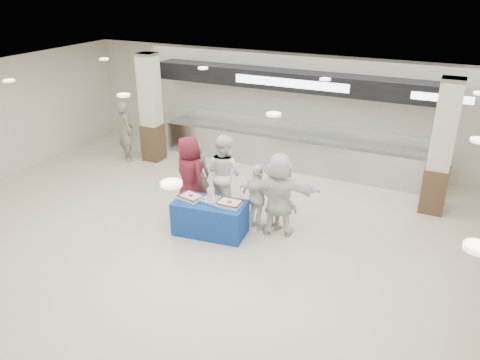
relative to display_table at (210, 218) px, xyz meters
The scene contains 15 objects.
ground 1.10m from the display_table, 73.87° to the right, with size 14.00×14.00×0.00m, color beige.
serving_line 4.48m from the display_table, 86.24° to the left, with size 8.70×0.85×2.80m.
column_left 5.04m from the display_table, 139.17° to the left, with size 0.55×0.55×3.20m.
column_right 5.48m from the display_table, 36.82° to the left, with size 0.55×0.55×3.20m.
display_table is the anchor object (origin of this frame).
sheet_cake_left 0.62m from the display_table, behind, with size 0.55×0.46×0.10m.
sheet_cake_right 0.62m from the display_table, ahead, with size 0.50×0.40×0.10m.
cupcake_tray 0.42m from the display_table, 46.56° to the left, with size 0.47×0.39×0.07m.
civilian_maroon 1.23m from the display_table, 143.63° to the left, with size 0.93×0.61×1.91m, color maroon.
soldier_a 1.42m from the display_table, 131.77° to the left, with size 0.61×0.40×1.66m, color slate.
chef_tall 1.28m from the display_table, 101.48° to the left, with size 0.92×0.72×1.90m, color white.
chef_short 1.13m from the display_table, 38.38° to the left, with size 0.89×0.37×1.51m, color white.
soldier_b 1.54m from the display_table, 35.53° to the left, with size 1.04×0.60×1.61m, color slate.
civilian_white 1.58m from the display_table, 25.60° to the left, with size 1.74×0.55×1.87m, color white.
soldier_bg 5.25m from the display_table, 147.29° to the left, with size 0.66×0.44×1.82m, color slate.
Camera 1 is at (4.13, -6.83, 5.25)m, focal length 35.00 mm.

